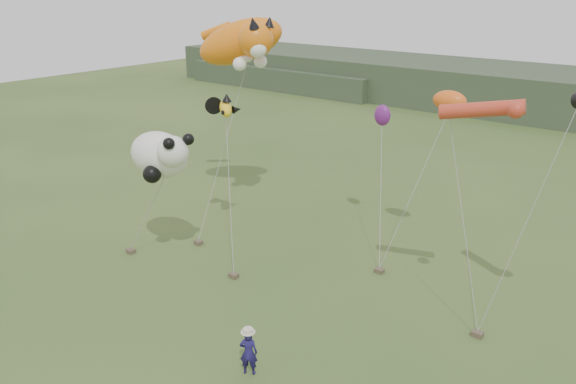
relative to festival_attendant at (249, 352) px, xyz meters
name	(u,v)px	position (x,y,z in m)	size (l,w,h in m)	color
ground	(222,346)	(-1.68, 0.48, -0.79)	(120.00, 120.00, 0.00)	#385123
headland	(530,93)	(-4.79, 45.16, 1.13)	(90.00, 13.00, 4.00)	#2D3D28
festival_attendant	(249,352)	(0.00, 0.00, 0.00)	(0.58, 0.38, 1.58)	#1C154F
sandbag_anchors	(273,271)	(-3.61, 5.53, -0.69)	(15.43, 5.80, 0.19)	brown
cat_kite	(243,42)	(-9.43, 10.34, 8.19)	(6.00, 4.21, 3.36)	orange
fish_kite	(221,106)	(-7.87, 7.05, 5.70)	(2.28, 1.48, 1.15)	yellow
tube_kites	(557,102)	(6.09, 7.64, 7.53)	(6.59, 2.44, 1.88)	black
panda_kite	(161,155)	(-8.16, 3.66, 4.15)	(3.44, 2.23, 2.14)	white
misc_kites	(428,105)	(0.00, 11.86, 5.98)	(4.54, 1.20, 2.12)	orange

